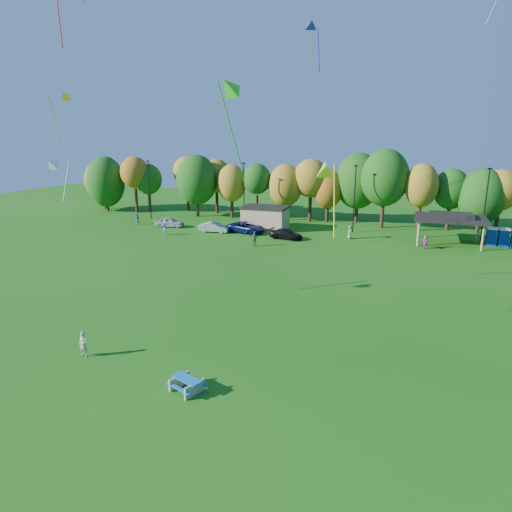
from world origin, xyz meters
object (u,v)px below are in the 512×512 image
(car_d, at_px, (286,234))
(kite_flyer, at_px, (83,344))
(porta_potties, at_px, (504,238))
(picnic_table, at_px, (187,383))
(car_a, at_px, (170,222))
(car_c, at_px, (246,227))
(car_b, at_px, (214,227))

(car_d, bearing_deg, kite_flyer, -176.53)
(porta_potties, height_order, kite_flyer, porta_potties)
(picnic_table, xyz_separation_m, kite_flyer, (-7.65, 1.31, 0.38))
(porta_potties, height_order, car_d, porta_potties)
(car_a, xyz_separation_m, car_d, (18.07, -1.87, -0.09))
(car_a, height_order, car_c, car_c)
(car_a, bearing_deg, car_b, -107.46)
(kite_flyer, distance_m, car_a, 40.09)
(kite_flyer, xyz_separation_m, car_a, (-15.52, 36.96, -0.08))
(picnic_table, distance_m, car_a, 44.74)
(car_b, distance_m, car_d, 10.49)
(porta_potties, relative_size, car_b, 0.89)
(car_b, height_order, car_d, car_b)
(picnic_table, relative_size, car_b, 0.49)
(car_d, bearing_deg, car_c, 81.06)
(kite_flyer, relative_size, car_a, 0.38)
(porta_potties, xyz_separation_m, car_d, (-25.58, -4.76, -0.47))
(picnic_table, bearing_deg, porta_potties, 84.50)
(picnic_table, xyz_separation_m, car_b, (-15.56, 37.14, 0.27))
(car_c, xyz_separation_m, car_d, (6.19, -1.84, -0.12))
(porta_potties, distance_m, car_a, 43.75)
(kite_flyer, distance_m, car_c, 37.12)
(kite_flyer, relative_size, car_b, 0.38)
(kite_flyer, bearing_deg, porta_potties, 59.15)
(porta_potties, bearing_deg, kite_flyer, -125.22)
(car_c, bearing_deg, porta_potties, -70.64)
(porta_potties, distance_m, picnic_table, 45.98)
(car_c, bearing_deg, picnic_table, -149.44)
(car_b, bearing_deg, car_c, -80.11)
(porta_potties, distance_m, car_d, 26.03)
(kite_flyer, height_order, car_c, kite_flyer)
(picnic_table, bearing_deg, car_c, 127.40)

